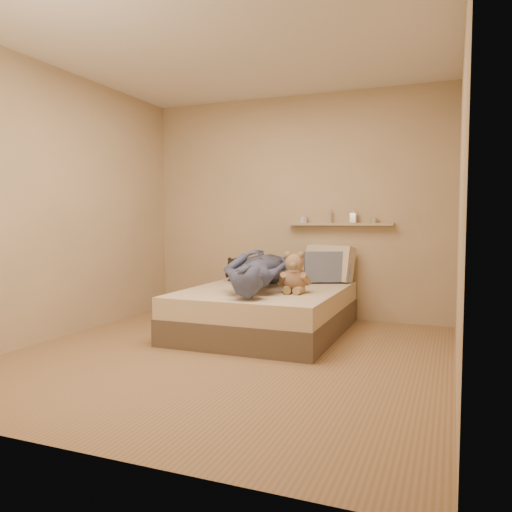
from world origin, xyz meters
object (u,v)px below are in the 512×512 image
at_px(pillow_cream, 329,264).
at_px(pillow_grey, 327,268).
at_px(wall_shelf, 339,224).
at_px(game_console, 232,281).
at_px(person, 260,269).
at_px(bed, 266,310).
at_px(dark_plush, 233,271).
at_px(teddy_bear, 294,276).

distance_m(pillow_cream, pillow_grey, 0.14).
bearing_deg(wall_shelf, game_console, -113.35).
bearing_deg(person, bed, -150.97).
distance_m(dark_plush, pillow_grey, 1.06).
distance_m(bed, teddy_bear, 0.56).
xyz_separation_m(teddy_bear, pillow_grey, (0.11, 0.87, 0.01)).
bearing_deg(dark_plush, bed, -36.97).
distance_m(pillow_grey, person, 0.90).
bearing_deg(pillow_grey, bed, -123.76).
distance_m(pillow_grey, wall_shelf, 0.54).
bearing_deg(pillow_grey, dark_plush, -165.28).
xyz_separation_m(teddy_bear, dark_plush, (-0.92, 0.60, -0.05)).
relative_size(bed, wall_shelf, 1.58).
xyz_separation_m(dark_plush, pillow_cream, (1.01, 0.41, 0.08)).
xyz_separation_m(bed, teddy_bear, (0.36, -0.18, 0.39)).
distance_m(teddy_bear, pillow_grey, 0.88).
relative_size(game_console, teddy_bear, 0.44).
relative_size(teddy_bear, person, 0.24).
distance_m(bed, pillow_cream, 1.04).
distance_m(dark_plush, pillow_cream, 1.10).
height_order(pillow_cream, pillow_grey, pillow_cream).
relative_size(pillow_grey, person, 0.29).
bearing_deg(teddy_bear, game_console, -137.20).
bearing_deg(game_console, dark_plush, 113.92).
xyz_separation_m(game_console, person, (0.05, 0.56, 0.06)).
xyz_separation_m(teddy_bear, pillow_cream, (0.10, 1.01, 0.04)).
height_order(pillow_grey, person, person).
relative_size(teddy_bear, pillow_grey, 0.80).
xyz_separation_m(pillow_cream, pillow_grey, (0.01, -0.14, -0.03)).
xyz_separation_m(bed, wall_shelf, (0.55, 0.91, 0.88)).
relative_size(dark_plush, pillow_cream, 0.50).
height_order(teddy_bear, pillow_cream, pillow_cream).
distance_m(dark_plush, person, 0.69).
xyz_separation_m(bed, game_console, (-0.10, -0.61, 0.37)).
height_order(bed, person, person).
bearing_deg(game_console, pillow_cream, 68.76).
relative_size(pillow_cream, pillow_grey, 1.10).
height_order(teddy_bear, wall_shelf, wall_shelf).
relative_size(dark_plush, wall_shelf, 0.23).
bearing_deg(bed, dark_plush, 143.03).
bearing_deg(bed, game_console, -99.75).
xyz_separation_m(dark_plush, person, (0.51, -0.46, 0.09)).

